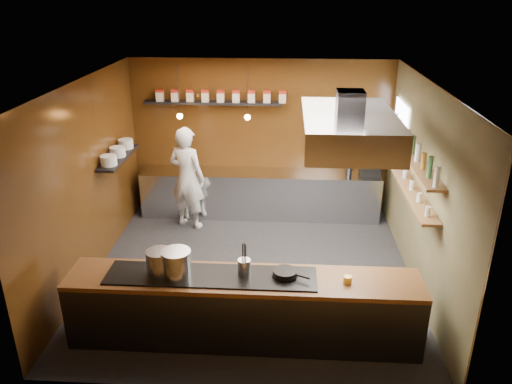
# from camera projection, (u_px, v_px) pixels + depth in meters

# --- Properties ---
(floor) EXTENTS (5.00, 5.00, 0.00)m
(floor) POSITION_uv_depth(u_px,v_px,m) (253.00, 272.00, 7.96)
(floor) COLOR black
(floor) RESTS_ON ground
(back_wall) EXTENTS (5.00, 0.00, 5.00)m
(back_wall) POSITION_uv_depth(u_px,v_px,m) (261.00, 137.00, 9.68)
(back_wall) COLOR #361B09
(back_wall) RESTS_ON ground
(left_wall) EXTENTS (0.00, 5.00, 5.00)m
(left_wall) POSITION_uv_depth(u_px,v_px,m) (87.00, 182.00, 7.53)
(left_wall) COLOR #361B09
(left_wall) RESTS_ON ground
(right_wall) EXTENTS (0.00, 5.00, 5.00)m
(right_wall) POSITION_uv_depth(u_px,v_px,m) (424.00, 189.00, 7.24)
(right_wall) COLOR brown
(right_wall) RESTS_ON ground
(ceiling) EXTENTS (5.00, 5.00, 0.00)m
(ceiling) POSITION_uv_depth(u_px,v_px,m) (252.00, 84.00, 6.80)
(ceiling) COLOR silver
(ceiling) RESTS_ON back_wall
(window_pane) EXTENTS (0.00, 1.00, 1.00)m
(window_pane) POSITION_uv_depth(u_px,v_px,m) (400.00, 131.00, 8.65)
(window_pane) COLOR white
(window_pane) RESTS_ON right_wall
(prep_counter) EXTENTS (4.60, 0.65, 0.90)m
(prep_counter) POSITION_uv_depth(u_px,v_px,m) (260.00, 194.00, 9.79)
(prep_counter) COLOR silver
(prep_counter) RESTS_ON floor
(pass_counter) EXTENTS (4.40, 0.72, 0.94)m
(pass_counter) POSITION_uv_depth(u_px,v_px,m) (243.00, 308.00, 6.31)
(pass_counter) COLOR #38383D
(pass_counter) RESTS_ON floor
(tin_shelf) EXTENTS (2.60, 0.26, 0.04)m
(tin_shelf) POSITION_uv_depth(u_px,v_px,m) (213.00, 103.00, 9.34)
(tin_shelf) COLOR black
(tin_shelf) RESTS_ON back_wall
(plate_shelf) EXTENTS (0.30, 1.40, 0.04)m
(plate_shelf) POSITION_uv_depth(u_px,v_px,m) (118.00, 157.00, 8.42)
(plate_shelf) COLOR black
(plate_shelf) RESTS_ON left_wall
(bottle_shelf_upper) EXTENTS (0.26, 2.80, 0.04)m
(bottle_shelf_upper) POSITION_uv_depth(u_px,v_px,m) (411.00, 155.00, 7.36)
(bottle_shelf_upper) COLOR brown
(bottle_shelf_upper) RESTS_ON right_wall
(bottle_shelf_lower) EXTENTS (0.26, 2.80, 0.04)m
(bottle_shelf_lower) POSITION_uv_depth(u_px,v_px,m) (408.00, 185.00, 7.54)
(bottle_shelf_lower) COLOR brown
(bottle_shelf_lower) RESTS_ON right_wall
(extractor_hood) EXTENTS (1.20, 2.00, 0.72)m
(extractor_hood) POSITION_uv_depth(u_px,v_px,m) (348.00, 128.00, 6.55)
(extractor_hood) COLOR #38383D
(extractor_hood) RESTS_ON ceiling
(pendant_left) EXTENTS (0.10, 0.10, 0.95)m
(pendant_left) POSITION_uv_depth(u_px,v_px,m) (180.00, 113.00, 8.78)
(pendant_left) COLOR black
(pendant_left) RESTS_ON ceiling
(pendant_right) EXTENTS (0.10, 0.10, 0.95)m
(pendant_right) POSITION_uv_depth(u_px,v_px,m) (247.00, 114.00, 8.71)
(pendant_right) COLOR black
(pendant_right) RESTS_ON ceiling
(storage_tins) EXTENTS (2.43, 0.13, 0.22)m
(storage_tins) POSITION_uv_depth(u_px,v_px,m) (221.00, 96.00, 9.28)
(storage_tins) COLOR #BCAE9C
(storage_tins) RESTS_ON tin_shelf
(plate_stacks) EXTENTS (0.26, 1.16, 0.16)m
(plate_stacks) POSITION_uv_depth(u_px,v_px,m) (118.00, 152.00, 8.38)
(plate_stacks) COLOR silver
(plate_stacks) RESTS_ON plate_shelf
(bottles) EXTENTS (0.06, 2.66, 0.24)m
(bottles) POSITION_uv_depth(u_px,v_px,m) (413.00, 146.00, 7.31)
(bottles) COLOR silver
(bottles) RESTS_ON bottle_shelf_upper
(wine_glasses) EXTENTS (0.07, 2.37, 0.13)m
(wine_glasses) POSITION_uv_depth(u_px,v_px,m) (408.00, 179.00, 7.51)
(wine_glasses) COLOR silver
(wine_glasses) RESTS_ON bottle_shelf_lower
(stockpot_large) EXTENTS (0.39, 0.39, 0.31)m
(stockpot_large) POSITION_uv_depth(u_px,v_px,m) (159.00, 262.00, 6.13)
(stockpot_large) COLOR #B4B6BB
(stockpot_large) RESTS_ON pass_counter
(stockpot_small) EXTENTS (0.46, 0.46, 0.34)m
(stockpot_small) POSITION_uv_depth(u_px,v_px,m) (177.00, 263.00, 6.08)
(stockpot_small) COLOR silver
(stockpot_small) RESTS_ON pass_counter
(utensil_crock) EXTENTS (0.21, 0.21, 0.21)m
(utensil_crock) POSITION_uv_depth(u_px,v_px,m) (244.00, 267.00, 6.12)
(utensil_crock) COLOR silver
(utensil_crock) RESTS_ON pass_counter
(frying_pan) EXTENTS (0.46, 0.32, 0.08)m
(frying_pan) POSITION_uv_depth(u_px,v_px,m) (285.00, 273.00, 6.11)
(frying_pan) COLOR black
(frying_pan) RESTS_ON pass_counter
(butter_jar) EXTENTS (0.10, 0.10, 0.09)m
(butter_jar) POSITION_uv_depth(u_px,v_px,m) (348.00, 280.00, 6.01)
(butter_jar) COLOR gold
(butter_jar) RESTS_ON pass_counter
(espresso_machine) EXTENTS (0.37, 0.35, 0.37)m
(espresso_machine) POSITION_uv_depth(u_px,v_px,m) (371.00, 165.00, 9.45)
(espresso_machine) COLOR black
(espresso_machine) RESTS_ON prep_counter
(chef) EXTENTS (0.82, 0.68, 1.93)m
(chef) POSITION_uv_depth(u_px,v_px,m) (187.00, 178.00, 9.15)
(chef) COLOR white
(chef) RESTS_ON floor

